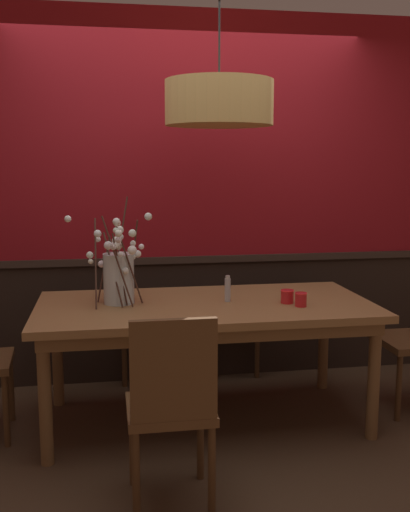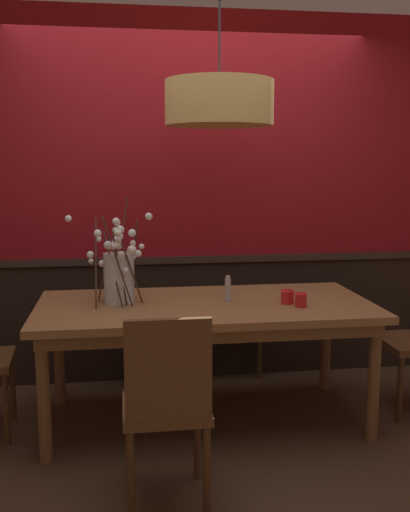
% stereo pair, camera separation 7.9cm
% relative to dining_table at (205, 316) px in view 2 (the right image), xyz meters
% --- Properties ---
extents(ground_plane, '(24.00, 24.00, 0.00)m').
position_rel_dining_table_xyz_m(ground_plane, '(0.00, 0.00, -0.67)').
color(ground_plane, '#422D1E').
extents(back_wall, '(5.96, 0.14, 2.66)m').
position_rel_dining_table_xyz_m(back_wall, '(0.00, 0.83, 0.64)').
color(back_wall, black).
rests_on(back_wall, ground).
extents(dining_table, '(2.02, 0.98, 0.75)m').
position_rel_dining_table_xyz_m(dining_table, '(0.00, 0.00, 0.00)').
color(dining_table, olive).
rests_on(dining_table, ground).
extents(chair_near_side_left, '(0.40, 0.38, 0.93)m').
position_rel_dining_table_xyz_m(chair_near_side_left, '(-0.31, -0.91, -0.15)').
color(chair_near_side_left, brown).
rests_on(chair_near_side_left, ground).
extents(chair_far_side_right, '(0.46, 0.44, 0.87)m').
position_rel_dining_table_xyz_m(chair_far_side_right, '(0.35, 0.93, -0.18)').
color(chair_far_side_right, brown).
rests_on(chair_far_side_right, ground).
extents(chair_far_side_left, '(0.44, 0.42, 0.92)m').
position_rel_dining_table_xyz_m(chair_far_side_left, '(-0.29, 0.90, -0.16)').
color(chair_far_side_left, brown).
rests_on(chair_far_side_left, ground).
extents(vase_with_blossoms, '(0.52, 0.39, 0.64)m').
position_rel_dining_table_xyz_m(vase_with_blossoms, '(-0.51, 0.07, 0.25)').
color(vase_with_blossoms, silver).
rests_on(vase_with_blossoms, dining_table).
extents(candle_holder_nearer_center, '(0.08, 0.08, 0.08)m').
position_rel_dining_table_xyz_m(candle_holder_nearer_center, '(0.49, -0.09, 0.12)').
color(candle_holder_nearer_center, red).
rests_on(candle_holder_nearer_center, dining_table).
extents(candle_holder_nearer_edge, '(0.07, 0.07, 0.08)m').
position_rel_dining_table_xyz_m(candle_holder_nearer_edge, '(0.54, -0.19, 0.12)').
color(candle_holder_nearer_edge, red).
rests_on(candle_holder_nearer_edge, dining_table).
extents(condiment_bottle, '(0.04, 0.04, 0.16)m').
position_rel_dining_table_xyz_m(condiment_bottle, '(0.14, 0.01, 0.16)').
color(condiment_bottle, '#ADADB2').
rests_on(condiment_bottle, dining_table).
extents(pendant_lamp, '(0.64, 0.64, 0.85)m').
position_rel_dining_table_xyz_m(pendant_lamp, '(0.09, 0.03, 1.26)').
color(pendant_lamp, tan).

